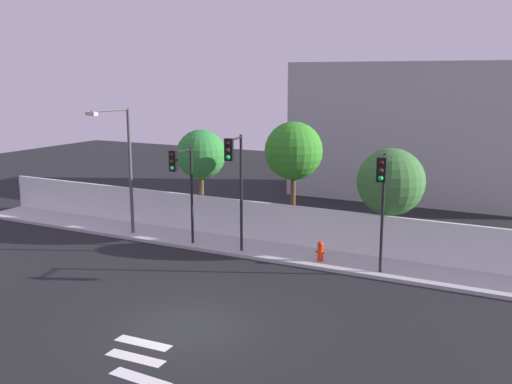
{
  "coord_description": "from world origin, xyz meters",
  "views": [
    {
      "loc": [
        9.92,
        -14.4,
        7.76
      ],
      "look_at": [
        -0.9,
        6.5,
        3.08
      ],
      "focal_mm": 41.5,
      "sensor_mm": 36.0,
      "label": 1
    }
  ],
  "objects_px": {
    "fire_hydrant": "(320,250)",
    "roadside_tree_leftmost": "(201,155)",
    "street_lamp_curbside": "(124,159)",
    "traffic_light_center": "(182,176)",
    "traffic_light_left": "(235,170)",
    "roadside_tree_midright": "(391,182)",
    "traffic_light_right": "(382,189)",
    "roadside_tree_midleft": "(294,151)"
  },
  "relations": [
    {
      "from": "roadside_tree_midleft",
      "to": "roadside_tree_midright",
      "type": "relative_size",
      "value": 1.2
    },
    {
      "from": "traffic_light_right",
      "to": "fire_hydrant",
      "type": "distance_m",
      "value": 4.12
    },
    {
      "from": "traffic_light_right",
      "to": "roadside_tree_midleft",
      "type": "relative_size",
      "value": 0.83
    },
    {
      "from": "street_lamp_curbside",
      "to": "fire_hydrant",
      "type": "bearing_deg",
      "value": 2.08
    },
    {
      "from": "street_lamp_curbside",
      "to": "roadside_tree_leftmost",
      "type": "height_order",
      "value": "street_lamp_curbside"
    },
    {
      "from": "roadside_tree_leftmost",
      "to": "roadside_tree_midright",
      "type": "relative_size",
      "value": 1.08
    },
    {
      "from": "traffic_light_center",
      "to": "roadside_tree_midleft",
      "type": "distance_m",
      "value": 5.28
    },
    {
      "from": "traffic_light_right",
      "to": "roadside_tree_leftmost",
      "type": "distance_m",
      "value": 10.79
    },
    {
      "from": "fire_hydrant",
      "to": "roadside_tree_leftmost",
      "type": "height_order",
      "value": "roadside_tree_leftmost"
    },
    {
      "from": "traffic_light_left",
      "to": "traffic_light_center",
      "type": "bearing_deg",
      "value": 179.13
    },
    {
      "from": "roadside_tree_midleft",
      "to": "roadside_tree_midright",
      "type": "height_order",
      "value": "roadside_tree_midleft"
    },
    {
      "from": "traffic_light_right",
      "to": "traffic_light_center",
      "type": "bearing_deg",
      "value": -179.29
    },
    {
      "from": "roadside_tree_midright",
      "to": "traffic_light_left",
      "type": "bearing_deg",
      "value": -146.84
    },
    {
      "from": "traffic_light_left",
      "to": "fire_hydrant",
      "type": "distance_m",
      "value": 4.88
    },
    {
      "from": "traffic_light_center",
      "to": "street_lamp_curbside",
      "type": "xyz_separation_m",
      "value": [
        -3.69,
        0.61,
        0.42
      ]
    },
    {
      "from": "traffic_light_left",
      "to": "street_lamp_curbside",
      "type": "xyz_separation_m",
      "value": [
        -6.39,
        0.65,
        -0.05
      ]
    },
    {
      "from": "traffic_light_right",
      "to": "street_lamp_curbside",
      "type": "bearing_deg",
      "value": 177.74
    },
    {
      "from": "traffic_light_right",
      "to": "roadside_tree_midleft",
      "type": "bearing_deg",
      "value": 145.66
    },
    {
      "from": "fire_hydrant",
      "to": "roadside_tree_midleft",
      "type": "bearing_deg",
      "value": 132.47
    },
    {
      "from": "traffic_light_center",
      "to": "fire_hydrant",
      "type": "bearing_deg",
      "value": 8.89
    },
    {
      "from": "traffic_light_right",
      "to": "fire_hydrant",
      "type": "height_order",
      "value": "traffic_light_right"
    },
    {
      "from": "traffic_light_right",
      "to": "roadside_tree_midright",
      "type": "xyz_separation_m",
      "value": [
        -0.57,
        3.51,
        -0.34
      ]
    },
    {
      "from": "roadside_tree_leftmost",
      "to": "roadside_tree_midleft",
      "type": "height_order",
      "value": "roadside_tree_midleft"
    },
    {
      "from": "street_lamp_curbside",
      "to": "roadside_tree_midleft",
      "type": "bearing_deg",
      "value": 22.1
    },
    {
      "from": "street_lamp_curbside",
      "to": "roadside_tree_midleft",
      "type": "distance_m",
      "value": 8.03
    },
    {
      "from": "street_lamp_curbside",
      "to": "traffic_light_left",
      "type": "bearing_deg",
      "value": -5.79
    },
    {
      "from": "roadside_tree_leftmost",
      "to": "traffic_light_right",
      "type": "bearing_deg",
      "value": -19.02
    },
    {
      "from": "traffic_light_left",
      "to": "traffic_light_right",
      "type": "distance_m",
      "value": 6.19
    },
    {
      "from": "traffic_light_left",
      "to": "roadside_tree_midleft",
      "type": "relative_size",
      "value": 0.9
    },
    {
      "from": "roadside_tree_midright",
      "to": "street_lamp_curbside",
      "type": "bearing_deg",
      "value": -165.89
    },
    {
      "from": "traffic_light_center",
      "to": "traffic_light_left",
      "type": "bearing_deg",
      "value": -0.87
    },
    {
      "from": "street_lamp_curbside",
      "to": "roadside_tree_leftmost",
      "type": "distance_m",
      "value": 3.84
    },
    {
      "from": "roadside_tree_midright",
      "to": "traffic_light_center",
      "type": "bearing_deg",
      "value": -156.45
    },
    {
      "from": "roadside_tree_leftmost",
      "to": "street_lamp_curbside",
      "type": "bearing_deg",
      "value": -128.27
    },
    {
      "from": "traffic_light_left",
      "to": "fire_hydrant",
      "type": "bearing_deg",
      "value": 16.17
    },
    {
      "from": "traffic_light_left",
      "to": "roadside_tree_midright",
      "type": "relative_size",
      "value": 1.09
    },
    {
      "from": "roadside_tree_leftmost",
      "to": "roadside_tree_midright",
      "type": "xyz_separation_m",
      "value": [
        9.62,
        0.0,
        -0.58
      ]
    },
    {
      "from": "roadside_tree_midleft",
      "to": "roadside_tree_midright",
      "type": "distance_m",
      "value": 4.69
    },
    {
      "from": "roadside_tree_leftmost",
      "to": "fire_hydrant",
      "type": "bearing_deg",
      "value": -19.55
    },
    {
      "from": "street_lamp_curbside",
      "to": "fire_hydrant",
      "type": "xyz_separation_m",
      "value": [
        9.87,
        0.36,
        -3.23
      ]
    },
    {
      "from": "roadside_tree_leftmost",
      "to": "roadside_tree_midright",
      "type": "bearing_deg",
      "value": 0.0
    },
    {
      "from": "roadside_tree_midright",
      "to": "traffic_light_right",
      "type": "bearing_deg",
      "value": -80.75
    }
  ]
}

